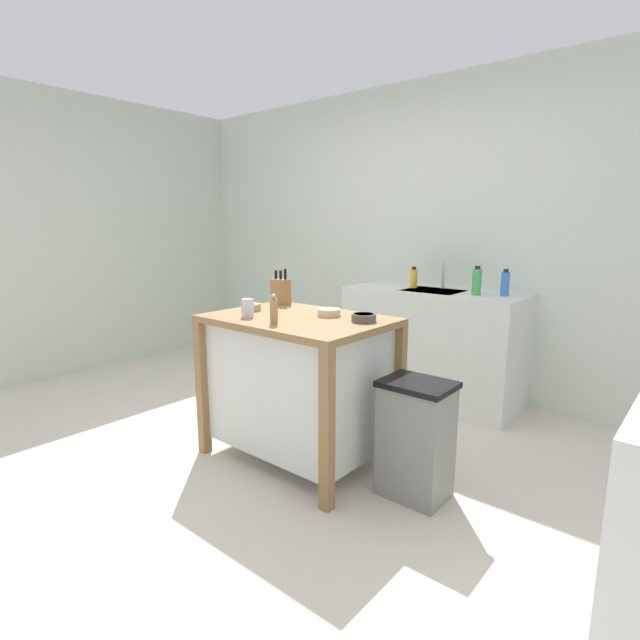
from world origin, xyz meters
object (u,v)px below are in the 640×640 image
(bowl_ceramic_small, at_px, (364,317))
(trash_bin, at_px, (415,439))
(kitchen_island, at_px, (299,380))
(bowl_ceramic_wide, at_px, (251,307))
(sink_faucet, at_px, (443,275))
(bowl_stoneware_deep, at_px, (329,312))
(bottle_dish_soap, at_px, (477,282))
(pepper_grinder, at_px, (274,310))
(drinking_cup, at_px, (248,308))
(bottle_hand_soap, at_px, (505,284))
(bottle_spray_cleaner, at_px, (414,278))
(knife_block, at_px, (281,291))

(bowl_ceramic_small, height_order, trash_bin, bowl_ceramic_small)
(kitchen_island, xyz_separation_m, bowl_ceramic_wide, (-0.37, -0.03, 0.41))
(kitchen_island, bearing_deg, sink_faucet, 85.30)
(bowl_stoneware_deep, bearing_deg, bottle_dish_soap, 73.72)
(pepper_grinder, xyz_separation_m, bottle_dish_soap, (0.46, 1.64, 0.04))
(trash_bin, bearing_deg, drinking_cup, -165.64)
(bottle_hand_soap, bearing_deg, drinking_cup, -117.82)
(bowl_stoneware_deep, xyz_separation_m, bowl_ceramic_small, (0.26, -0.01, 0.00))
(bowl_stoneware_deep, relative_size, trash_bin, 0.22)
(kitchen_island, height_order, bowl_stoneware_deep, bowl_stoneware_deep)
(drinking_cup, height_order, bottle_dish_soap, bottle_dish_soap)
(bottle_spray_cleaner, relative_size, bottle_dish_soap, 0.81)
(knife_block, xyz_separation_m, bowl_ceramic_small, (0.78, -0.14, -0.07))
(drinking_cup, relative_size, bottle_dish_soap, 0.50)
(sink_faucet, bearing_deg, bowl_ceramic_small, -80.56)
(bottle_spray_cleaner, bearing_deg, knife_block, -105.34)
(drinking_cup, height_order, bottle_spray_cleaner, bottle_spray_cleaner)
(bowl_ceramic_wide, relative_size, drinking_cup, 1.16)
(sink_faucet, xyz_separation_m, bottle_spray_cleaner, (-0.20, -0.12, -0.03))
(bottle_hand_soap, height_order, bottle_spray_cleaner, bottle_hand_soap)
(bowl_ceramic_wide, height_order, drinking_cup, drinking_cup)
(pepper_grinder, bearing_deg, knife_block, 131.10)
(sink_faucet, height_order, bottle_dish_soap, sink_faucet)
(trash_bin, height_order, sink_faucet, sink_faucet)
(knife_block, relative_size, bottle_hand_soap, 1.22)
(pepper_grinder, height_order, trash_bin, pepper_grinder)
(kitchen_island, relative_size, pepper_grinder, 6.47)
(bowl_stoneware_deep, bearing_deg, drinking_cup, -136.30)
(bowl_ceramic_small, bearing_deg, bottle_dish_soap, 84.84)
(bottle_spray_cleaner, bearing_deg, bowl_ceramic_small, -71.70)
(knife_block, xyz_separation_m, drinking_cup, (0.18, -0.46, -0.04))
(knife_block, relative_size, drinking_cup, 2.26)
(drinking_cup, distance_m, bottle_dish_soap, 1.76)
(knife_block, xyz_separation_m, bottle_hand_soap, (1.08, 1.23, 0.02))
(bottle_hand_soap, distance_m, bottle_spray_cleaner, 0.74)
(bowl_stoneware_deep, xyz_separation_m, trash_bin, (0.65, -0.08, -0.59))
(bottle_hand_soap, bearing_deg, bowl_ceramic_small, -102.05)
(knife_block, distance_m, bottle_hand_soap, 1.64)
(bottle_hand_soap, bearing_deg, sink_faucet, 169.25)
(trash_bin, relative_size, bottle_spray_cleaner, 3.62)
(drinking_cup, relative_size, pepper_grinder, 0.66)
(bowl_stoneware_deep, height_order, bottle_hand_soap, bottle_hand_soap)
(knife_block, height_order, trash_bin, knife_block)
(bowl_ceramic_wide, xyz_separation_m, bottle_hand_soap, (1.04, 1.54, 0.09))
(bottle_spray_cleaner, bearing_deg, bowl_stoneware_deep, -81.89)
(knife_block, height_order, drinking_cup, knife_block)
(drinking_cup, bearing_deg, sink_faucet, 78.78)
(bowl_stoneware_deep, height_order, sink_faucet, sink_faucet)
(bowl_stoneware_deep, distance_m, sink_faucet, 1.47)
(sink_faucet, bearing_deg, bottle_spray_cleaner, -149.93)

